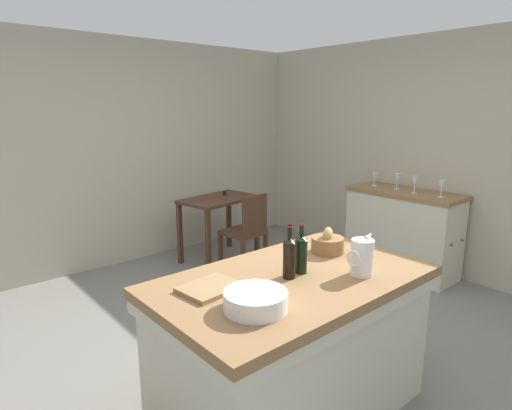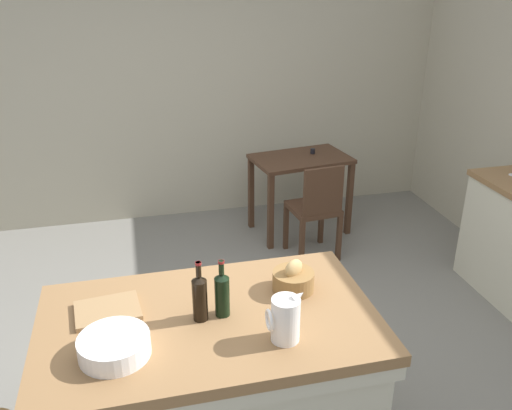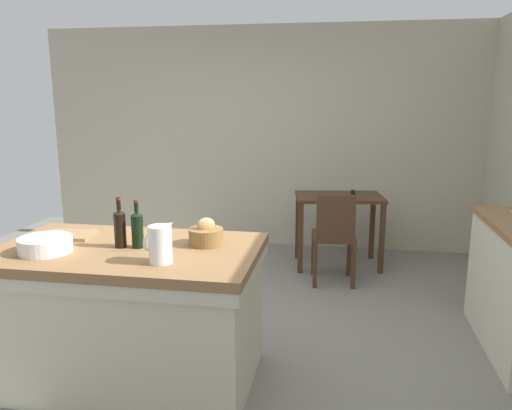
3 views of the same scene
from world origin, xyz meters
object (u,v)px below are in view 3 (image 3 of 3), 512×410
at_px(wine_bottle_dark, 137,228).
at_px(cutting_board, 69,235).
at_px(wine_bottle_amber, 120,227).
at_px(island_table, 131,309).
at_px(wooden_chair, 334,235).
at_px(bread_basket, 206,235).
at_px(writing_desk, 339,207).
at_px(wash_bowl, 45,245).
at_px(pitcher, 160,244).

bearing_deg(wine_bottle_dark, cutting_board, 165.04).
bearing_deg(wine_bottle_amber, wine_bottle_dark, 5.75).
bearing_deg(island_table, wooden_chair, 57.19).
bearing_deg(bread_basket, writing_desk, 71.00).
distance_m(island_table, writing_desk, 2.79).
height_order(writing_desk, wine_bottle_amber, wine_bottle_amber).
xyz_separation_m(island_table, wash_bowl, (-0.44, -0.17, 0.45)).
bearing_deg(wooden_chair, cutting_board, -134.08).
bearing_deg(wash_bowl, pitcher, -5.37).
height_order(writing_desk, wooden_chair, wooden_chair).
bearing_deg(bread_basket, wine_bottle_dark, -161.79).
distance_m(island_table, cutting_board, 0.65).
distance_m(wash_bowl, wine_bottle_amber, 0.44).
relative_size(pitcher, bread_basket, 1.18).
xyz_separation_m(island_table, writing_desk, (1.27, 2.48, 0.16)).
bearing_deg(island_table, wash_bowl, -158.47).
bearing_deg(writing_desk, island_table, -117.11).
height_order(wash_bowl, bread_basket, bread_basket).
distance_m(wine_bottle_dark, wine_bottle_amber, 0.11).
relative_size(bread_basket, wine_bottle_amber, 0.70).
distance_m(wash_bowl, bread_basket, 0.95).
relative_size(bread_basket, cutting_board, 0.71).
xyz_separation_m(wooden_chair, wash_bowl, (-1.67, -2.09, 0.44)).
relative_size(writing_desk, bread_basket, 4.50).
bearing_deg(cutting_board, wine_bottle_amber, -19.74).
height_order(writing_desk, wine_bottle_dark, wine_bottle_dark).
xyz_separation_m(writing_desk, wine_bottle_amber, (-1.31, -2.48, 0.37)).
xyz_separation_m(island_table, wooden_chair, (1.24, 1.92, 0.02)).
height_order(island_table, pitcher, pitcher).
bearing_deg(pitcher, wash_bowl, 174.63).
height_order(wooden_chair, bread_basket, bread_basket).
xyz_separation_m(wooden_chair, wine_bottle_dark, (-1.17, -1.91, 0.51)).
relative_size(writing_desk, cutting_board, 3.18).
xyz_separation_m(writing_desk, cutting_board, (-1.74, -2.33, 0.26)).
distance_m(wash_bowl, wine_bottle_dark, 0.54).
height_order(island_table, cutting_board, cutting_board).
bearing_deg(wash_bowl, island_table, 21.53).
xyz_separation_m(writing_desk, wine_bottle_dark, (-1.20, -2.47, 0.36)).
bearing_deg(wash_bowl, cutting_board, 96.11).
height_order(pitcher, bread_basket, pitcher).
xyz_separation_m(writing_desk, pitcher, (-0.96, -2.72, 0.35)).
height_order(island_table, wash_bowl, wash_bowl).
bearing_deg(wine_bottle_dark, wooden_chair, 58.53).
height_order(pitcher, cutting_board, pitcher).
relative_size(wooden_chair, cutting_board, 2.96).
distance_m(cutting_board, wine_bottle_amber, 0.47).
height_order(wash_bowl, cutting_board, wash_bowl).
bearing_deg(wooden_chair, wine_bottle_amber, -123.61).
relative_size(writing_desk, wine_bottle_dark, 3.28).
distance_m(wooden_chair, pitcher, 2.40).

